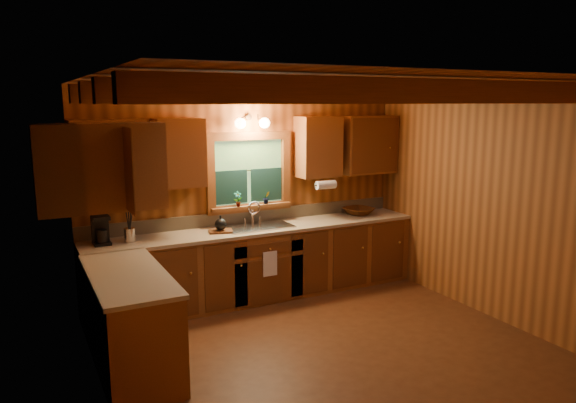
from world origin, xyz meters
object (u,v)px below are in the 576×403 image
Objects in this scene: sink at (258,230)px; wicker_basket at (359,211)px; coffee_maker at (101,230)px; cutting_board at (221,231)px.

wicker_basket is at bearing 1.77° from sink.
coffee_maker reaches higher than sink.
coffee_maker is 3.36m from wicker_basket.
sink is at bearing -2.83° from coffee_maker.
sink is 2.60× the size of coffee_maker.
cutting_board is (1.33, -0.09, -0.14)m from coffee_maker.
sink is 1.85m from coffee_maker.
wicker_basket reaches higher than cutting_board.
sink is 0.51m from cutting_board.
coffee_maker is (-1.84, 0.05, 0.20)m from sink.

